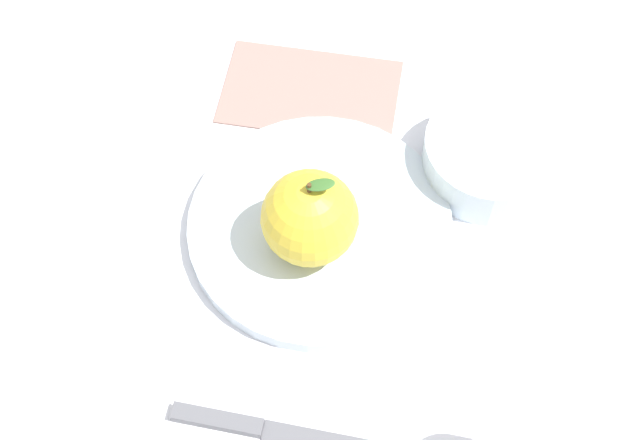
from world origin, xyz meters
TOP-DOWN VIEW (x-y plane):
  - ground_plane at (0.00, 0.00)m, footprint 2.40×2.40m
  - dinner_plate at (0.01, 0.04)m, footprint 0.24×0.24m
  - apple at (-0.00, 0.02)m, footprint 0.08×0.08m
  - side_bowl at (0.17, 0.09)m, footprint 0.12×0.12m
  - knife at (-0.05, -0.14)m, footprint 0.20×0.08m
  - linen_napkin at (0.02, 0.20)m, footprint 0.20×0.15m

SIDE VIEW (x-z plane):
  - ground_plane at x=0.00m, z-range 0.00..0.00m
  - linen_napkin at x=0.02m, z-range 0.00..0.00m
  - knife at x=-0.05m, z-range 0.00..0.01m
  - dinner_plate at x=0.01m, z-range 0.00..0.02m
  - side_bowl at x=0.17m, z-range 0.00..0.05m
  - apple at x=0.00m, z-range 0.01..0.10m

